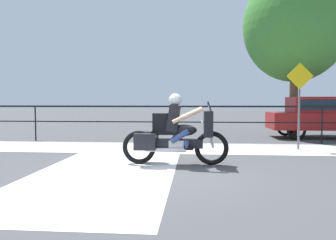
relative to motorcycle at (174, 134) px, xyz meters
name	(u,v)px	position (x,y,z in m)	size (l,w,h in m)	color
ground_plane	(158,171)	(-0.28, -0.78, -0.71)	(120.00, 120.00, 0.00)	#424244
sidewalk_band	(170,148)	(-0.28, 2.62, -0.70)	(44.00, 2.40, 0.01)	#B7B2A8
crosswalk_band	(105,172)	(-1.34, -0.98, -0.70)	(2.80, 6.00, 0.01)	silver
fence_railing	(174,113)	(-0.28, 4.18, 0.31)	(36.00, 0.05, 1.30)	black
motorcycle	(174,134)	(0.00, 0.00, 0.00)	(2.43, 0.76, 1.62)	black
parked_car	(323,115)	(5.53, 5.93, 0.22)	(4.34, 1.65, 1.62)	maroon
street_sign	(299,95)	(3.57, 2.62, 0.94)	(0.77, 0.06, 2.58)	slate
tree_behind_sign	(295,25)	(4.63, 6.81, 3.91)	(4.28, 4.28, 6.98)	brown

